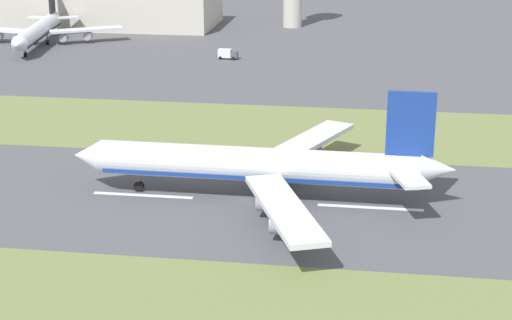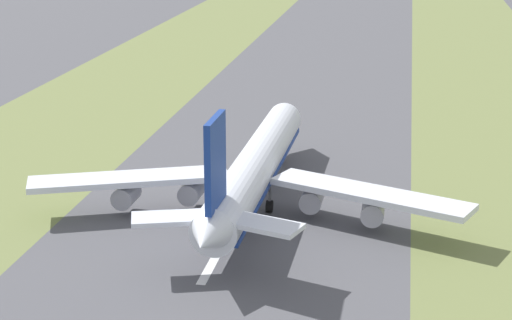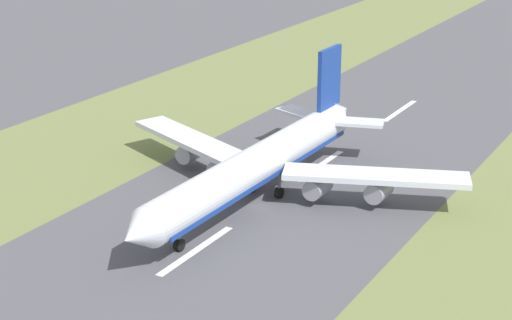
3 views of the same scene
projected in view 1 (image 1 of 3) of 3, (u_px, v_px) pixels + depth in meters
The scene contains 8 objects.
ground_plane at pixel (243, 201), 148.74m from camera, with size 800.00×800.00×0.00m, color #4C4C51.
grass_median_east at pixel (276, 129), 190.97m from camera, with size 40.00×600.00×0.01m, color olive.
centreline_dash_mid at pixel (370, 207), 145.67m from camera, with size 1.20×18.00×0.01m, color silver.
centreline_dash_far at pixel (143, 195), 151.26m from camera, with size 1.20×18.00×0.01m, color silver.
airplane_main_jet at pixel (267, 166), 147.90m from camera, with size 64.13×67.06×20.20m.
terminal_building at pixel (112, 8), 322.58m from camera, with size 36.00×78.52×12.82m, color #BCB7A8.
airplane_parked_apron at pixel (39, 30), 283.83m from camera, with size 56.50×53.44×17.01m.
service_truck at pixel (228, 54), 263.23m from camera, with size 2.90×6.14×3.10m.
Camera 1 is at (-137.06, -22.60, 53.69)m, focal length 60.00 mm.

